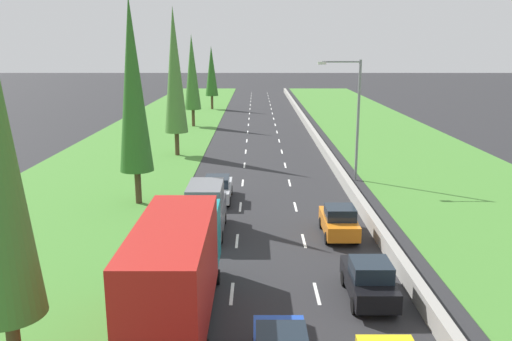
{
  "coord_description": "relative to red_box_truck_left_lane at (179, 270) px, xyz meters",
  "views": [
    {
      "loc": [
        -0.76,
        1.23,
        9.88
      ],
      "look_at": [
        -0.84,
        38.24,
        1.14
      ],
      "focal_mm": 36.74,
      "sensor_mm": 36.0,
      "label": 1
    }
  ],
  "objects": [
    {
      "name": "grass_verge_left",
      "position": [
        -9.12,
        41.59,
        -2.16
      ],
      "size": [
        14.0,
        140.0,
        0.04
      ],
      "primitive_type": "cube",
      "color": "#478433",
      "rests_on": "ground"
    },
    {
      "name": "street_light_mast",
      "position": [
        10.0,
        21.44,
        3.05
      ],
      "size": [
        3.2,
        0.28,
        9.0
      ],
      "color": "gray",
      "rests_on": "ground"
    },
    {
      "name": "orange_hatchback_right_lane",
      "position": [
        7.2,
        9.3,
        -1.35
      ],
      "size": [
        1.74,
        3.9,
        1.72
      ],
      "color": "orange",
      "rests_on": "ground"
    },
    {
      "name": "black_hatchback_right_lane",
      "position": [
        7.28,
        2.09,
        -1.35
      ],
      "size": [
        1.74,
        3.9,
        1.72
      ],
      "color": "black",
      "rests_on": "ground"
    },
    {
      "name": "poplar_tree_fifth",
      "position": [
        -4.38,
        68.22,
        3.91
      ],
      "size": [
        2.05,
        2.05,
        10.1
      ],
      "color": "#4C3823",
      "rests_on": "ground"
    },
    {
      "name": "silver_sedan_left_lane",
      "position": [
        0.24,
        16.03,
        -1.37
      ],
      "size": [
        1.82,
        4.5,
        1.64
      ],
      "color": "silver",
      "rests_on": "ground"
    },
    {
      "name": "red_box_truck_left_lane",
      "position": [
        0.0,
        0.0,
        0.0
      ],
      "size": [
        2.46,
        9.4,
        4.18
      ],
      "color": "black",
      "rests_on": "ground"
    },
    {
      "name": "ground_plane",
      "position": [
        3.53,
        41.59,
        -2.18
      ],
      "size": [
        300.0,
        300.0,
        0.0
      ],
      "primitive_type": "plane",
      "color": "#28282B",
      "rests_on": "ground"
    },
    {
      "name": "grey_van_left_lane",
      "position": [
        0.09,
        9.71,
        -0.78
      ],
      "size": [
        1.96,
        4.9,
        2.82
      ],
      "color": "slate",
      "rests_on": "ground"
    },
    {
      "name": "poplar_tree_second",
      "position": [
        -4.81,
        15.34,
        5.35
      ],
      "size": [
        2.12,
        2.12,
        12.97
      ],
      "color": "#4C3823",
      "rests_on": "ground"
    },
    {
      "name": "lane_markings",
      "position": [
        3.53,
        41.59,
        -2.18
      ],
      "size": [
        3.64,
        116.0,
        0.01
      ],
      "color": "white",
      "rests_on": "ground"
    },
    {
      "name": "median_barrier",
      "position": [
        9.23,
        41.59,
        -1.76
      ],
      "size": [
        0.44,
        120.0,
        0.85
      ],
      "primitive_type": "cube",
      "color": "#9E9B93",
      "rests_on": "ground"
    },
    {
      "name": "poplar_tree_fourth",
      "position": [
        -5.21,
        49.2,
        4.61
      ],
      "size": [
        2.09,
        2.09,
        11.49
      ],
      "color": "#4C3823",
      "rests_on": "ground"
    },
    {
      "name": "grass_verge_right",
      "position": [
        17.88,
        41.59,
        -2.16
      ],
      "size": [
        14.0,
        140.0,
        0.04
      ],
      "primitive_type": "cube",
      "color": "#478433",
      "rests_on": "ground"
    },
    {
      "name": "poplar_tree_third",
      "position": [
        -4.58,
        30.83,
        5.61
      ],
      "size": [
        2.14,
        2.14,
        13.47
      ],
      "color": "#4C3823",
      "rests_on": "ground"
    }
  ]
}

